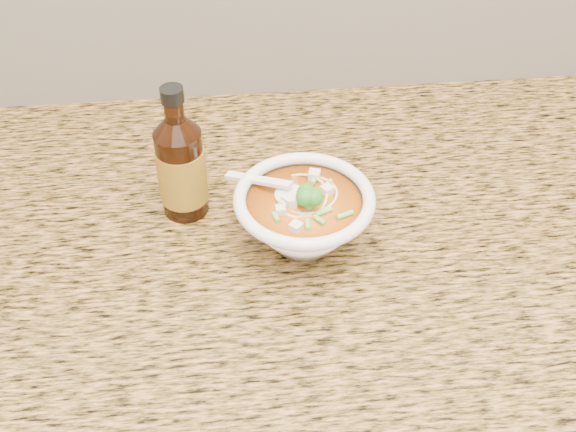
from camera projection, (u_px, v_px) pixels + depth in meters
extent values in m
cube|color=black|center=(357.00, 407.00, 1.28)|extent=(4.00, 0.65, 0.86)
cube|color=#A66D3D|center=(378.00, 224.00, 0.98)|extent=(4.00, 0.68, 0.04)
cylinder|color=white|center=(304.00, 239.00, 0.92)|extent=(0.07, 0.07, 0.01)
torus|color=white|center=(304.00, 199.00, 0.88)|extent=(0.17, 0.17, 0.02)
torus|color=beige|center=(292.00, 199.00, 0.89)|extent=(0.09, 0.09, 0.00)
torus|color=beige|center=(294.00, 200.00, 0.89)|extent=(0.07, 0.07, 0.00)
torus|color=beige|center=(300.00, 208.00, 0.88)|extent=(0.08, 0.08, 0.00)
torus|color=beige|center=(309.00, 200.00, 0.89)|extent=(0.09, 0.09, 0.00)
torus|color=beige|center=(299.00, 197.00, 0.90)|extent=(0.12, 0.12, 0.00)
torus|color=beige|center=(312.00, 200.00, 0.90)|extent=(0.07, 0.07, 0.00)
cube|color=silver|center=(288.00, 200.00, 0.88)|extent=(0.02, 0.02, 0.01)
cube|color=silver|center=(318.00, 175.00, 0.91)|extent=(0.02, 0.02, 0.01)
cube|color=silver|center=(277.00, 198.00, 0.88)|extent=(0.02, 0.02, 0.01)
cube|color=silver|center=(310.00, 212.00, 0.86)|extent=(0.02, 0.02, 0.02)
cube|color=silver|center=(299.00, 188.00, 0.90)|extent=(0.01, 0.01, 0.01)
cube|color=silver|center=(323.00, 204.00, 0.87)|extent=(0.02, 0.02, 0.01)
cube|color=silver|center=(312.00, 214.00, 0.86)|extent=(0.02, 0.02, 0.02)
ellipsoid|color=#196014|center=(309.00, 197.00, 0.86)|extent=(0.03, 0.03, 0.03)
cylinder|color=#6BC94D|center=(262.00, 198.00, 0.88)|extent=(0.02, 0.02, 0.01)
cylinder|color=#6BC94D|center=(312.00, 225.00, 0.85)|extent=(0.01, 0.02, 0.01)
cylinder|color=#6BC94D|center=(289.00, 225.00, 0.85)|extent=(0.01, 0.02, 0.01)
cylinder|color=#6BC94D|center=(321.00, 178.00, 0.91)|extent=(0.01, 0.02, 0.01)
cylinder|color=#6BC94D|center=(316.00, 222.00, 0.85)|extent=(0.02, 0.01, 0.01)
cylinder|color=#6BC94D|center=(308.00, 223.00, 0.85)|extent=(0.01, 0.02, 0.01)
cylinder|color=#6BC94D|center=(320.00, 194.00, 0.89)|extent=(0.02, 0.02, 0.01)
cylinder|color=#6BC94D|center=(336.00, 198.00, 0.88)|extent=(0.02, 0.01, 0.01)
ellipsoid|color=white|center=(290.00, 195.00, 0.89)|extent=(0.04, 0.04, 0.01)
cube|color=white|center=(258.00, 180.00, 0.90)|extent=(0.08, 0.06, 0.02)
cylinder|color=black|center=(182.00, 172.00, 0.93)|extent=(0.07, 0.07, 0.13)
cylinder|color=black|center=(174.00, 110.00, 0.86)|extent=(0.03, 0.03, 0.03)
cylinder|color=black|center=(172.00, 95.00, 0.85)|extent=(0.03, 0.03, 0.02)
cylinder|color=red|center=(182.00, 174.00, 0.93)|extent=(0.07, 0.07, 0.08)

